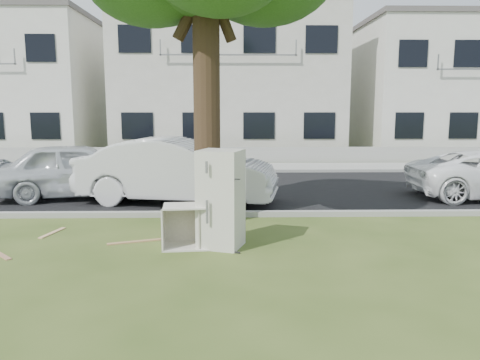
{
  "coord_description": "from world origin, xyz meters",
  "views": [
    {
      "loc": [
        0.08,
        -7.83,
        2.45
      ],
      "look_at": [
        0.25,
        0.6,
        1.12
      ],
      "focal_mm": 35.0,
      "sensor_mm": 36.0,
      "label": 1
    }
  ],
  "objects_px": {
    "car_center": "(178,171)",
    "car_left": "(79,170)",
    "fridge": "(221,199)",
    "cabinet": "(190,226)"
  },
  "relations": [
    {
      "from": "fridge",
      "to": "cabinet",
      "type": "bearing_deg",
      "value": -160.03
    },
    {
      "from": "cabinet",
      "to": "fridge",
      "type": "bearing_deg",
      "value": -3.38
    },
    {
      "from": "fridge",
      "to": "car_left",
      "type": "bearing_deg",
      "value": 149.07
    },
    {
      "from": "cabinet",
      "to": "car_left",
      "type": "relative_size",
      "value": 0.22
    },
    {
      "from": "car_center",
      "to": "car_left",
      "type": "xyz_separation_m",
      "value": [
        -2.74,
        0.74,
        -0.07
      ]
    },
    {
      "from": "cabinet",
      "to": "car_left",
      "type": "bearing_deg",
      "value": 121.48
    },
    {
      "from": "cabinet",
      "to": "car_center",
      "type": "distance_m",
      "value": 3.95
    },
    {
      "from": "fridge",
      "to": "cabinet",
      "type": "distance_m",
      "value": 0.73
    },
    {
      "from": "car_center",
      "to": "fridge",
      "type": "bearing_deg",
      "value": -152.7
    },
    {
      "from": "cabinet",
      "to": "car_left",
      "type": "height_order",
      "value": "car_left"
    }
  ]
}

